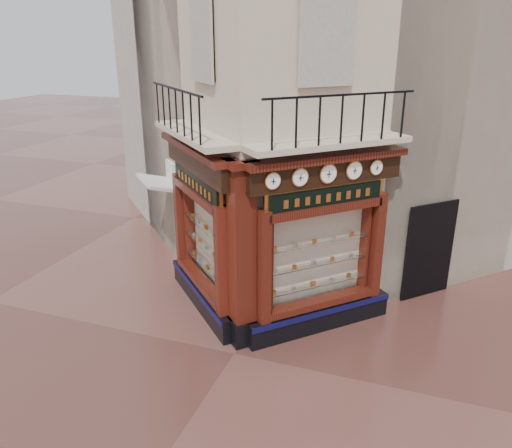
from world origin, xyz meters
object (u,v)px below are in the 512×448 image
at_px(clock_e, 376,167).
at_px(awning, 165,267).
at_px(signboard_left, 196,184).
at_px(corner_pilaster, 242,258).
at_px(clock_c, 328,174).
at_px(signboard_right, 327,197).
at_px(clock_a, 273,181).
at_px(clock_d, 354,170).
at_px(clock_b, 300,177).

distance_m(clock_e, awning, 6.84).
xyz_separation_m(awning, signboard_left, (1.94, -1.68, 3.10)).
relative_size(corner_pilaster, signboard_left, 1.86).
height_order(clock_e, signboard_left, clock_e).
bearing_deg(clock_c, signboard_right, 58.88).
bearing_deg(signboard_left, awning, 4.09).
relative_size(clock_a, clock_c, 0.84).
height_order(clock_d, signboard_right, clock_d).
relative_size(clock_b, signboard_left, 0.17).
bearing_deg(corner_pilaster, signboard_right, -10.25).
bearing_deg(clock_d, signboard_left, 140.24).
height_order(clock_b, signboard_left, clock_b).
distance_m(clock_d, signboard_right, 0.77).
height_order(corner_pilaster, clock_d, corner_pilaster).
xyz_separation_m(awning, signboard_right, (4.87, -1.68, 3.10)).
xyz_separation_m(clock_b, clock_d, (0.89, 0.89, -0.00)).
height_order(clock_e, awning, clock_e).
height_order(clock_c, signboard_left, clock_c).
xyz_separation_m(clock_b, clock_e, (1.28, 1.28, 0.00)).
bearing_deg(awning, signboard_left, -175.91).
bearing_deg(signboard_left, signboard_right, -135.00).
height_order(clock_a, signboard_left, clock_a).
bearing_deg(corner_pilaster, clock_e, -8.50).
relative_size(corner_pilaster, clock_e, 12.16).
bearing_deg(clock_a, clock_e, 0.00).
xyz_separation_m(clock_a, awning, (-4.03, 2.68, -3.62)).
xyz_separation_m(corner_pilaster, clock_b, (1.04, 0.43, 1.67)).
bearing_deg(awning, clock_c, -155.27).
bearing_deg(clock_d, clock_e, 0.00).
relative_size(signboard_left, signboard_right, 1.05).
bearing_deg(clock_d, awning, 120.57).
bearing_deg(clock_c, clock_a, -180.00).
bearing_deg(clock_b, signboard_right, 8.88).
bearing_deg(clock_c, clock_e, 0.00).
distance_m(clock_b, clock_e, 1.81).
xyz_separation_m(clock_b, awning, (-4.44, 2.26, -3.62)).
relative_size(clock_d, awning, 0.26).
height_order(clock_a, clock_e, clock_a).
bearing_deg(clock_c, corner_pilaster, 165.77).
xyz_separation_m(clock_a, clock_e, (1.70, 1.70, 0.00)).
distance_m(clock_b, signboard_right, 0.89).
bearing_deg(signboard_left, clock_d, -129.76).
height_order(clock_d, signboard_left, clock_d).
distance_m(corner_pilaster, clock_c, 2.41).
xyz_separation_m(clock_c, awning, (-4.90, 1.81, -3.62)).
relative_size(corner_pilaster, awning, 2.61).
distance_m(clock_c, awning, 6.35).
height_order(clock_a, clock_c, clock_c).
relative_size(clock_a, clock_d, 0.86).
distance_m(clock_d, awning, 6.59).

